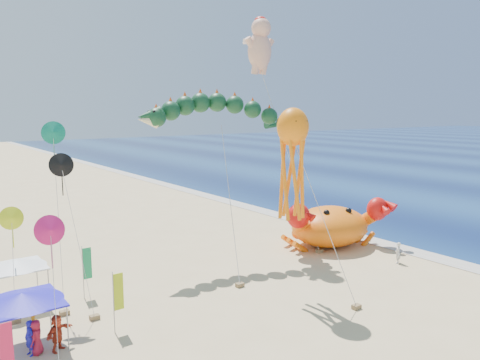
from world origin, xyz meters
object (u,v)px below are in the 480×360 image
crab_inflatable (331,225)px  cherub_kite (260,44)px  dragon_kite (219,117)px  octopus_kite (293,155)px  canopy_blue (22,298)px  canopy_white (16,264)px

crab_inflatable → cherub_kite: (-4.08, 4.35, 14.53)m
crab_inflatable → dragon_kite: size_ratio=0.74×
crab_inflatable → octopus_kite: size_ratio=0.82×
crab_inflatable → octopus_kite: bearing=-149.9°
crab_inflatable → canopy_blue: (-24.18, -3.06, 0.66)m
octopus_kite → canopy_white: size_ratio=3.44×
cherub_kite → canopy_blue: (-20.10, -7.41, -13.87)m
crab_inflatable → dragon_kite: dragon_kite is taller
octopus_kite → canopy_white: bearing=149.8°
dragon_kite → cherub_kite: 7.38m
cherub_kite → canopy_white: bearing=-174.5°
dragon_kite → octopus_kite: bearing=-95.6°
canopy_blue → canopy_white: same height
dragon_kite → canopy_blue: dragon_kite is taller
cherub_kite → octopus_kite: cherub_kite is taller
crab_inflatable → cherub_kite: bearing=133.1°
cherub_kite → octopus_kite: bearing=-119.0°
crab_inflatable → dragon_kite: bearing=158.0°
crab_inflatable → octopus_kite: 12.92m
cherub_kite → crab_inflatable: bearing=-46.9°
dragon_kite → canopy_white: size_ratio=3.83×
canopy_blue → dragon_kite: bearing=22.9°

